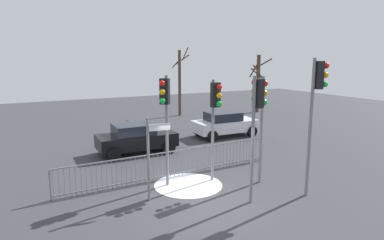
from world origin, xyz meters
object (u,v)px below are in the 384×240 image
Objects in this scene: direction_sign_post at (150,154)px; traffic_light_rear_left at (259,105)px; car_white_trailing at (225,124)px; traffic_light_foreground_left at (316,97)px; traffic_light_foreground_right at (215,108)px; traffic_light_mid_left at (257,111)px; traffic_light_rear_right at (165,106)px; bare_tree_left at (258,82)px; bare_tree_centre at (180,81)px; car_black_near at (136,138)px.

traffic_light_rear_left is at bearing 4.16° from direction_sign_post.
traffic_light_rear_left reaches higher than car_white_trailing.
traffic_light_foreground_left is at bearing -77.70° from traffic_light_rear_left.
traffic_light_foreground_right is 1.01× the size of car_white_trailing.
car_white_trailing is (4.18, 8.25, -2.25)m from traffic_light_mid_left.
car_white_trailing is (2.15, 8.72, -2.64)m from traffic_light_foreground_left.
traffic_light_rear_left is (3.28, -1.08, -0.03)m from traffic_light_rear_right.
bare_tree_left is 0.89× the size of bare_tree_centre.
traffic_light_rear_left is at bearing -155.19° from traffic_light_rear_right.
bare_tree_left is (13.31, 7.38, 1.84)m from car_black_near.
traffic_light_rear_left is 15.14m from bare_tree_centre.
traffic_light_foreground_right is 7.81m from car_white_trailing.
traffic_light_rear_right reaches higher than car_white_trailing.
car_white_trailing is 1.00× the size of car_black_near.
traffic_light_foreground_left is (2.26, -2.62, 0.57)m from traffic_light_foreground_right.
bare_tree_left reaches higher than car_black_near.
car_black_near is 15.33m from bare_tree_left.
traffic_light_foreground_left is 0.96× the size of bare_tree_left.
traffic_light_foreground_left reaches higher than traffic_light_mid_left.
traffic_light_rear_left is at bearing -128.39° from bare_tree_left.
bare_tree_centre is (3.77, 14.66, -0.17)m from traffic_light_rear_left.
traffic_light_foreground_right is at bearing -73.75° from car_black_near.
car_white_trailing is 5.91m from car_black_near.
car_black_near is (1.34, 5.60, -0.81)m from direction_sign_post.
direction_sign_post is at bearing 9.43° from traffic_light_foreground_right.
direction_sign_post is (-5.01, 2.11, -1.83)m from traffic_light_foreground_left.
bare_tree_left is 6.85m from bare_tree_centre.
car_black_near is 0.79× the size of bare_tree_left.
traffic_light_foreground_right is 0.80× the size of bare_tree_left.
bare_tree_centre is at bearing 53.92° from car_black_near.
direction_sign_post is (-2.98, 1.64, -1.44)m from traffic_light_mid_left.
car_black_near is 11.23m from bare_tree_centre.
traffic_light_foreground_left is 16.83m from bare_tree_centre.
bare_tree_centre is (7.96, 14.45, 1.19)m from direction_sign_post.
traffic_light_foreground_right is at bearing -124.56° from car_white_trailing.
direction_sign_post is 0.73× the size of car_white_trailing.
traffic_light_rear_right is at bearing 150.62° from traffic_light_rear_left.
car_white_trailing is (6.25, 5.75, -2.20)m from traffic_light_rear_right.
traffic_light_mid_left is 7.76m from car_black_near.
traffic_light_rear_left reaches higher than car_black_near.
direction_sign_post reaches higher than car_black_near.
traffic_light_foreground_right is at bearing -133.64° from bare_tree_left.
traffic_light_rear_left is (-0.82, 1.89, -0.47)m from traffic_light_foreground_left.
traffic_light_foreground_left is at bearing -63.81° from car_black_near.
traffic_light_foreground_left is 1.21× the size of car_white_trailing.
bare_tree_centre reaches higher than traffic_light_foreground_left.
bare_tree_centre is (7.05, 13.58, -0.20)m from traffic_light_rear_right.
traffic_light_mid_left is 1.87m from traffic_light_rear_left.
traffic_light_foreground_right is at bearing -147.85° from traffic_light_rear_right.
traffic_light_foreground_left is at bearing -172.92° from traffic_light_rear_right.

